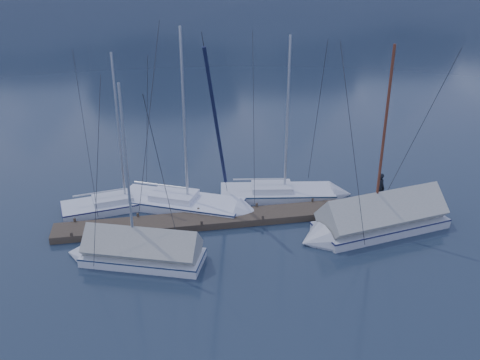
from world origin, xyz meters
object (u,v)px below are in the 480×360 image
sailboat_open_mid (198,206)px  sailboat_covered_near (371,222)px  person (381,187)px  sailboat_open_left (135,202)px  sailboat_open_right (294,194)px  sailboat_covered_far (132,252)px

sailboat_open_mid → sailboat_covered_near: sailboat_open_mid is taller
sailboat_open_mid → sailboat_covered_near: (7.88, -3.86, 0.31)m
person → sailboat_open_left: bearing=69.5°
sailboat_open_mid → sailboat_open_right: (5.36, 0.59, -0.01)m
sailboat_open_right → sailboat_open_mid: bearing=-173.7°
sailboat_open_right → person: 4.64m
sailboat_open_mid → sailboat_covered_far: bearing=-126.9°
sailboat_open_left → sailboat_open_right: size_ratio=0.93×
sailboat_open_mid → sailboat_open_right: sailboat_open_mid is taller
sailboat_covered_near → sailboat_covered_far: size_ratio=1.14×
sailboat_open_left → sailboat_open_mid: bearing=-20.8°
sailboat_open_mid → sailboat_covered_far: sailboat_open_mid is taller
sailboat_covered_near → sailboat_covered_far: sailboat_covered_near is taller
sailboat_open_right → person: size_ratio=6.24×
sailboat_open_left → sailboat_covered_far: size_ratio=1.03×
sailboat_open_mid → sailboat_covered_far: (-3.31, -4.40, 0.24)m
sailboat_covered_near → sailboat_covered_far: (-11.18, -0.54, -0.07)m
sailboat_open_mid → person: (9.45, -1.37, 0.92)m
sailboat_open_mid → person: size_ratio=6.65×
sailboat_open_right → sailboat_covered_near: 5.13m
sailboat_open_left → sailboat_covered_near: sailboat_covered_near is taller
sailboat_covered_near → person: 3.00m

